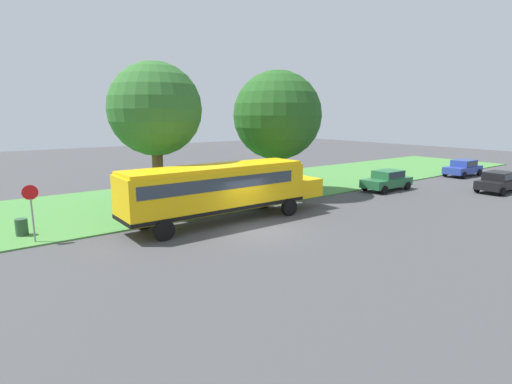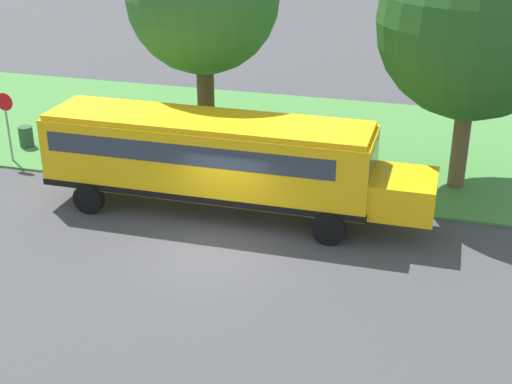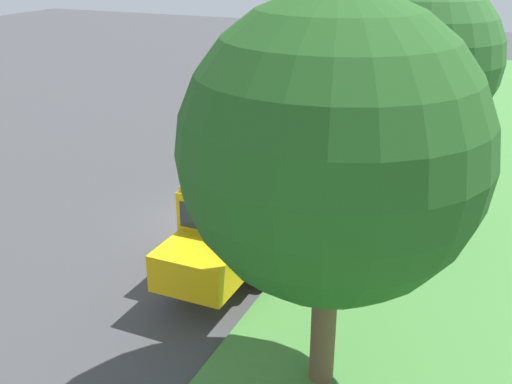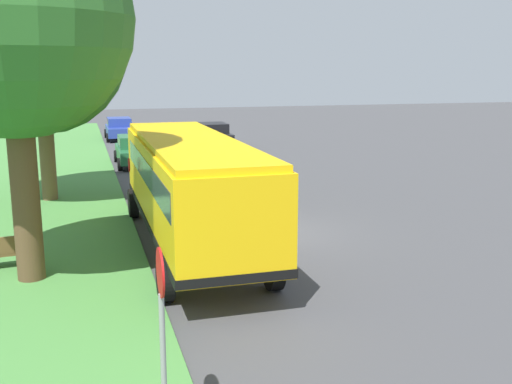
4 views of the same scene
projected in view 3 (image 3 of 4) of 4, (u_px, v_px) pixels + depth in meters
The scene contains 8 objects.
ground_plane at pixel (206, 221), 22.53m from camera, with size 120.00×120.00×0.00m, color #424244.
grass_verge at pixel (486, 275), 18.77m from camera, with size 12.00×80.00×0.08m, color #47843D.
school_bus at pixel (279, 177), 21.41m from camera, with size 2.84×12.42×3.16m.
oak_tree_beside_bus at pixel (418, 62), 19.74m from camera, with size 5.43×5.43×8.88m.
oak_tree_roadside_mid at pixel (341, 146), 12.14m from camera, with size 6.37×6.37×8.98m.
stop_sign at pixel (387, 125), 28.28m from camera, with size 0.08×0.68×2.74m.
park_bench at pixel (425, 230), 20.73m from camera, with size 1.66×0.73×0.92m.
trash_bin at pixel (418, 152), 28.48m from camera, with size 0.56×0.56×0.90m, color #2D4C33.
Camera 3 is at (-10.03, 17.85, 9.67)m, focal length 42.00 mm.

